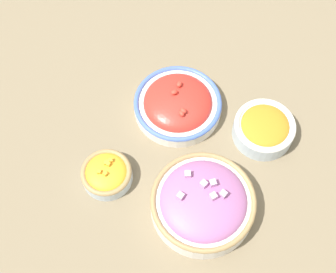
{
  "coord_description": "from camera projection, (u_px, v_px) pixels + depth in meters",
  "views": [
    {
      "loc": [
        0.29,
        -0.41,
        0.98
      ],
      "look_at": [
        0.0,
        0.0,
        0.03
      ],
      "focal_mm": 50.0,
      "sensor_mm": 36.0,
      "label": 1
    }
  ],
  "objects": [
    {
      "name": "ground_plane",
      "position": [
        168.0,
        142.0,
        1.1
      ],
      "size": [
        3.0,
        3.0,
        0.0
      ],
      "primitive_type": "plane",
      "color": "#75664C"
    },
    {
      "name": "bowl_carrots",
      "position": [
        264.0,
        128.0,
        1.08
      ],
      "size": [
        0.14,
        0.14,
        0.06
      ],
      "color": "#B2C1CC",
      "rests_on": "ground_plane"
    },
    {
      "name": "bowl_cherry_tomatoes",
      "position": [
        178.0,
        104.0,
        1.12
      ],
      "size": [
        0.21,
        0.21,
        0.07
      ],
      "color": "silver",
      "rests_on": "ground_plane"
    },
    {
      "name": "bowl_squash",
      "position": [
        107.0,
        174.0,
        1.04
      ],
      "size": [
        0.11,
        0.11,
        0.05
      ],
      "color": "#B2C1CC",
      "rests_on": "ground_plane"
    },
    {
      "name": "bowl_red_onion",
      "position": [
        203.0,
        202.0,
        0.99
      ],
      "size": [
        0.22,
        0.22,
        0.09
      ],
      "color": "silver",
      "rests_on": "ground_plane"
    }
  ]
}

